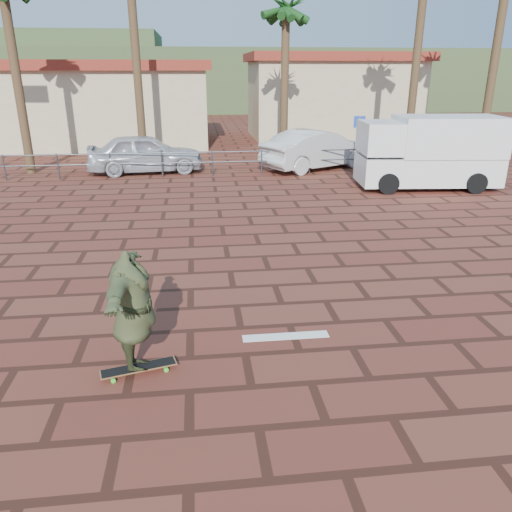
{
  "coord_description": "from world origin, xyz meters",
  "views": [
    {
      "loc": [
        -0.61,
        -8.18,
        4.04
      ],
      "look_at": [
        0.41,
        0.42,
        0.8
      ],
      "focal_mm": 35.0,
      "sensor_mm": 36.0,
      "label": 1
    }
  ],
  "objects_px": {
    "campervan": "(430,151)",
    "car_white": "(317,149)",
    "car_silver": "(145,153)",
    "skateboarder": "(133,311)",
    "longboard": "(139,368)"
  },
  "relations": [
    {
      "from": "longboard",
      "to": "car_white",
      "type": "relative_size",
      "value": 0.22
    },
    {
      "from": "skateboarder",
      "to": "car_silver",
      "type": "relative_size",
      "value": 0.46
    },
    {
      "from": "longboard",
      "to": "car_white",
      "type": "height_order",
      "value": "car_white"
    },
    {
      "from": "longboard",
      "to": "skateboarder",
      "type": "distance_m",
      "value": 0.89
    },
    {
      "from": "skateboarder",
      "to": "campervan",
      "type": "relative_size",
      "value": 0.43
    },
    {
      "from": "campervan",
      "to": "car_white",
      "type": "bearing_deg",
      "value": 132.59
    },
    {
      "from": "skateboarder",
      "to": "car_silver",
      "type": "bearing_deg",
      "value": 4.9
    },
    {
      "from": "skateboarder",
      "to": "car_white",
      "type": "height_order",
      "value": "skateboarder"
    },
    {
      "from": "campervan",
      "to": "car_white",
      "type": "relative_size",
      "value": 1.0
    },
    {
      "from": "car_white",
      "to": "longboard",
      "type": "bearing_deg",
      "value": 130.05
    },
    {
      "from": "longboard",
      "to": "skateboarder",
      "type": "bearing_deg",
      "value": -59.59
    },
    {
      "from": "campervan",
      "to": "car_silver",
      "type": "height_order",
      "value": "campervan"
    },
    {
      "from": "car_silver",
      "to": "car_white",
      "type": "distance_m",
      "value": 7.26
    },
    {
      "from": "car_silver",
      "to": "car_white",
      "type": "xyz_separation_m",
      "value": [
        7.26,
        0.0,
        0.03
      ]
    },
    {
      "from": "campervan",
      "to": "car_silver",
      "type": "xyz_separation_m",
      "value": [
        -10.37,
        4.1,
        -0.53
      ]
    }
  ]
}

